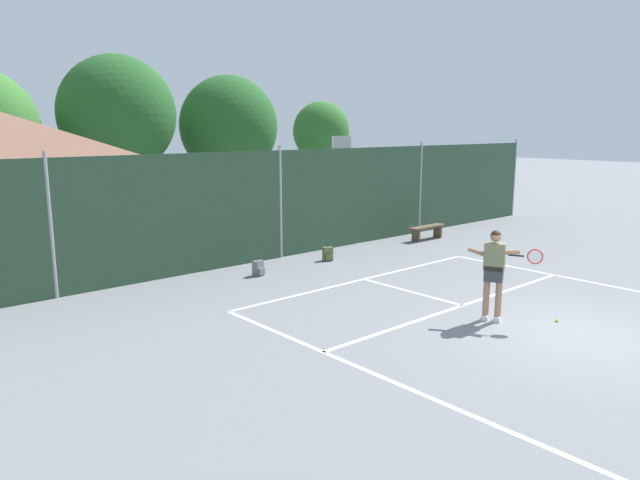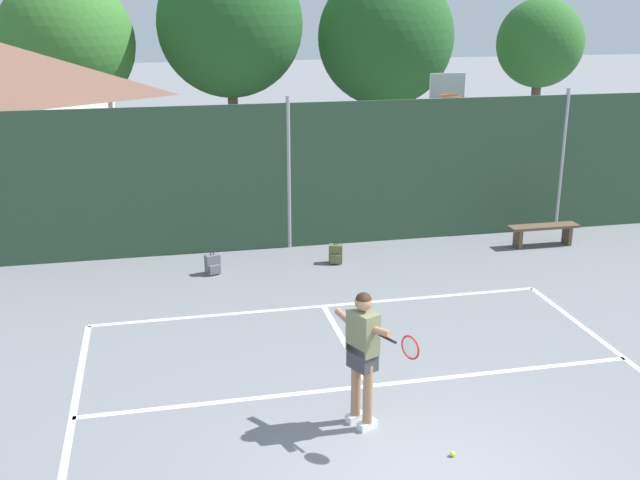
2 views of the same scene
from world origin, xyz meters
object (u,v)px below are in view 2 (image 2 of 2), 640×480
basketball_hoop (445,123)px  backpack_olive (336,254)px  tennis_player (363,348)px  courtside_bench (543,230)px  backpack_grey (213,265)px  tennis_ball (452,454)px

basketball_hoop → backpack_olive: bearing=-137.7°
basketball_hoop → tennis_player: 10.64m
backpack_olive → courtside_bench: (4.80, 0.15, 0.17)m
basketball_hoop → tennis_player: bearing=-116.4°
backpack_grey → backpack_olive: size_ratio=1.00×
tennis_ball → backpack_grey: size_ratio=0.14×
tennis_player → courtside_bench: bearing=47.0°
backpack_grey → courtside_bench: bearing=1.9°
tennis_player → courtside_bench: size_ratio=1.16×
basketball_hoop → courtside_bench: basketball_hoop is taller
basketball_hoop → tennis_ball: bearing=-110.1°
backpack_olive → basketball_hoop: bearing=42.3°
basketball_hoop → tennis_player: size_ratio=1.91×
backpack_grey → courtside_bench: 7.37m
basketball_hoop → courtside_bench: (1.23, -3.10, -1.95)m
basketball_hoop → tennis_ball: (-3.81, -10.39, -2.28)m
tennis_player → tennis_ball: 1.68m
courtside_bench → basketball_hoop: bearing=111.6°
backpack_olive → courtside_bench: courtside_bench is taller
tennis_ball → backpack_grey: backpack_grey is taller
tennis_player → courtside_bench: tennis_player is taller
tennis_player → backpack_grey: size_ratio=4.01×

